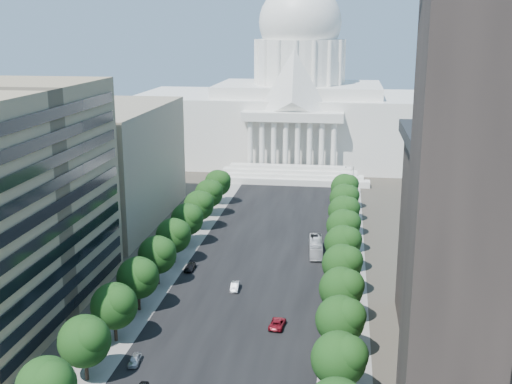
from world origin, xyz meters
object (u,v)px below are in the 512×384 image
at_px(car_dark_b, 190,267).
at_px(city_bus, 316,247).
at_px(car_parked, 135,360).
at_px(car_red, 277,323).
at_px(car_silver, 235,287).

height_order(car_dark_b, city_bus, city_bus).
xyz_separation_m(car_parked, city_bus, (24.71, 52.55, 1.00)).
height_order(car_red, city_bus, city_bus).
bearing_deg(city_bus, car_parked, -119.20).
distance_m(car_dark_b, city_bus, 29.09).
height_order(car_silver, car_red, car_silver).
bearing_deg(car_red, car_dark_b, -42.71).
distance_m(car_silver, city_bus, 26.97).
bearing_deg(car_red, city_bus, -91.47).
relative_size(car_dark_b, city_bus, 0.38).
bearing_deg(city_bus, car_silver, -126.55).
bearing_deg(car_parked, car_red, 31.91).
bearing_deg(city_bus, car_dark_b, -155.72).
bearing_deg(car_silver, car_dark_b, 137.45).
relative_size(car_red, car_dark_b, 1.12).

